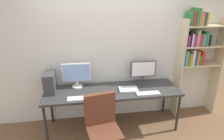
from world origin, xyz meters
TOP-DOWN VIEW (x-y plane):
  - wall_back at (0.00, 1.02)m, footprint 4.71×0.10m
  - desk at (0.00, 0.60)m, footprint 2.31×0.68m
  - bookshelf at (1.62, 0.83)m, footprint 0.83×0.28m
  - office_chair at (-0.24, -0.10)m, footprint 0.52×0.52m
  - monitor_left at (-0.60, 0.81)m, footprint 0.49×0.18m
  - monitor_right at (0.60, 0.81)m, footprint 0.47×0.18m
  - pc_tower at (-1.04, 0.70)m, footprint 0.17×0.34m
  - keyboard_left at (-0.56, 0.37)m, footprint 0.37×0.13m
  - keyboard_right at (0.56, 0.37)m, footprint 0.39×0.13m
  - computer_mouse at (-0.08, 0.41)m, footprint 0.06×0.10m
  - laptop_closed at (0.27, 0.56)m, footprint 0.33×0.24m

SIDE VIEW (x-z plane):
  - office_chair at x=-0.24m, z-range -0.09..0.90m
  - desk at x=0.00m, z-range 0.32..1.06m
  - keyboard_left at x=-0.56m, z-range 0.74..0.76m
  - keyboard_right at x=0.56m, z-range 0.74..0.76m
  - laptop_closed at x=0.27m, z-range 0.74..0.76m
  - computer_mouse at x=-0.08m, z-range 0.74..0.77m
  - pc_tower at x=-1.04m, z-range 0.74..1.08m
  - monitor_right at x=0.60m, z-range 0.77..1.20m
  - monitor_left at x=-0.60m, z-range 0.77..1.21m
  - wall_back at x=0.00m, z-range 0.00..2.60m
  - bookshelf at x=1.62m, z-range 0.28..2.35m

